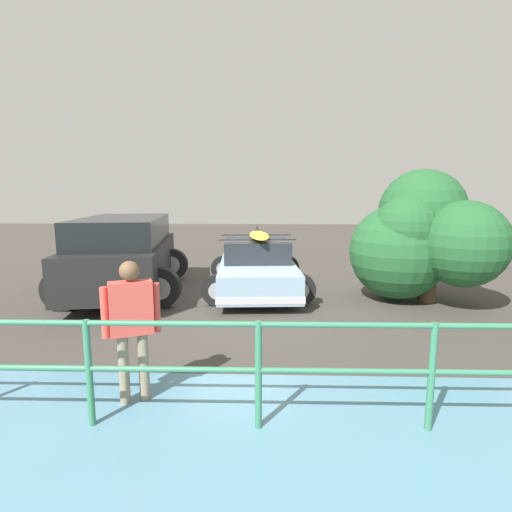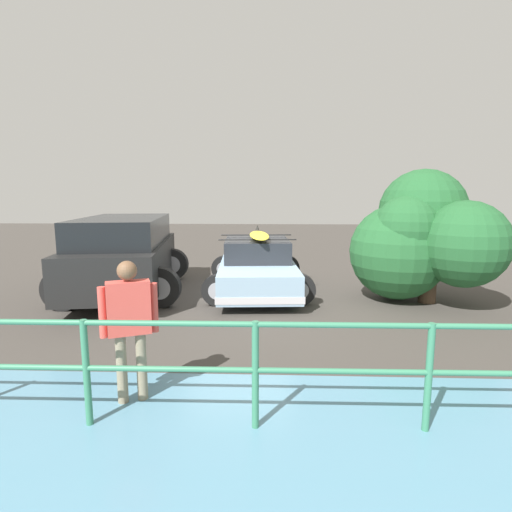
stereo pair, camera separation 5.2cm
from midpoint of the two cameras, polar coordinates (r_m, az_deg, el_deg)
name	(u,v)px [view 2 (the right image)]	position (r m, az deg, el deg)	size (l,w,h in m)	color
ground_plane	(240,294)	(9.47, -2.19, -5.42)	(44.00, 44.00, 0.02)	#423D38
sedan_car	(257,266)	(9.61, 0.30, -1.46)	(2.56, 4.19, 1.54)	#8CADC6
suv_car	(125,253)	(9.89, -18.04, 0.35)	(3.17, 4.94, 1.79)	black
person_bystander	(129,318)	(4.65, -17.34, -8.50)	(0.58, 0.35, 1.61)	gray
railing_fence	(85,356)	(4.40, -22.88, -13.01)	(10.20, 0.16, 1.11)	#387F5B
bush_near_left	(424,237)	(9.25, 23.01, 2.45)	(2.97, 2.72, 2.86)	#4C3828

